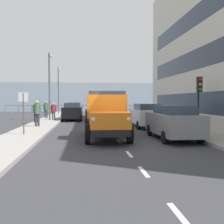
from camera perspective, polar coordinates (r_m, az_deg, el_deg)
The scene contains 19 objects.
ground_plane at distance 22.88m, azimuth -1.87°, elevation -2.37°, with size 80.00×80.00×0.00m, color #38383D.
sidewalk_left at distance 23.73m, azimuth 10.00°, elevation -2.05°, with size 2.26×40.93×0.15m, color #9E9993.
sidewalk_right at distance 23.05m, azimuth -14.10°, elevation -2.23°, with size 2.26×40.93×0.15m, color #9E9993.
road_centreline_markings at distance 22.76m, azimuth -1.85°, elevation -2.39°, with size 0.12×37.53×0.01m.
sea_horizon at distance 46.23m, azimuth -3.94°, elevation 3.24°, with size 80.00×0.80×5.00m, color #8C9EAD.
seawall_railing at distance 42.65m, azimuth -3.77°, elevation 1.16°, with size 28.08×0.08×1.20m.
truck_vintage_orange at distance 13.22m, azimuth -1.21°, elevation -0.90°, with size 2.17×5.64×2.43m.
car_grey_kerbside_near at distance 13.64m, azimuth 13.02°, elevation -2.04°, with size 1.86×4.49×1.72m.
car_white_kerbside_1 at distance 19.26m, azimuth 7.35°, elevation -0.66°, with size 1.84×4.46×1.72m.
car_black_oppositeside_0 at distance 25.83m, azimuth -8.58°, elevation 0.16°, with size 1.89×4.25×1.72m.
car_teal_oppositeside_1 at distance 31.52m, azimuth -8.10°, elevation 0.60°, with size 1.80×4.63×1.72m.
pedestrian_near_railing at distance 19.08m, azimuth -15.91°, elevation 0.21°, with size 0.53×0.34×1.81m.
pedestrian_with_bag at distance 22.32m, azimuth -16.18°, elevation 0.42°, with size 0.53×0.34×1.73m.
pedestrian_strolling at distance 25.33m, azimuth -12.55°, elevation 0.47°, with size 0.53×0.34×1.57m.
pedestrian_by_lamp at distance 27.80m, azimuth -14.11°, elevation 0.91°, with size 0.53×0.34×1.77m.
traffic_light_near at distance 16.36m, azimuth 18.34°, elevation 4.18°, with size 0.28×0.41×3.20m.
lamp_post_promenade at distance 25.19m, azimuth -13.37°, elevation 6.77°, with size 0.32×1.14×6.17m.
lamp_post_far at distance 35.22m, azimuth -11.51°, elevation 5.50°, with size 0.32×1.14×6.07m.
street_sign at distance 14.81m, azimuth -18.65°, elevation 1.30°, with size 0.50×0.07×2.25m.
Camera 1 is at (1.61, 11.91, 1.99)m, focal length 42.18 mm.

